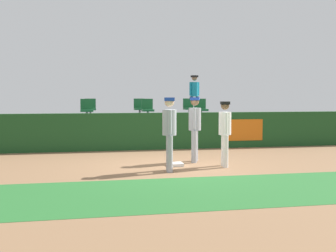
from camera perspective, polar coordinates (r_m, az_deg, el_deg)
The scene contains 15 objects.
ground_plane at distance 11.05m, azimuth 0.86°, elevation -5.58°, with size 60.00×60.00×0.00m, color #846042.
grass_foreground_strip at distance 8.26m, azimuth 5.17°, elevation -8.87°, with size 18.00×2.80×0.01m, color #26662B.
first_base at distance 11.15m, azimuth 1.00°, elevation -5.29°, with size 0.40×0.40×0.08m, color white.
player_fielder_home at distance 11.05m, azimuth 7.83°, elevation -0.42°, with size 0.40×0.53×1.72m.
player_runner_visitor at distance 11.74m, azimuth 3.69°, elevation 0.19°, with size 0.45×0.48×1.83m.
player_coach_visitor at distance 10.23m, azimuth 0.19°, elevation -0.37°, with size 0.40×0.51×1.83m.
field_wall at distance 14.53m, azimuth -2.08°, elevation -0.71°, with size 18.00×0.26×1.29m.
bleacher_platform at distance 17.08m, azimuth -3.50°, elevation -0.61°, with size 18.00×4.80×0.93m, color #59595E.
seat_back_right at distance 18.09m, azimuth 2.88°, elevation 2.62°, with size 0.46×0.44×0.84m.
seat_back_left at distance 17.55m, azimuth -10.61°, elevation 2.52°, with size 0.45×0.44×0.84m.
seat_front_left at distance 15.75m, azimuth -11.08°, elevation 2.34°, with size 0.47×0.44×0.84m.
seat_back_center at distance 17.69m, azimuth -3.93°, elevation 2.59°, with size 0.46×0.44×0.84m.
seat_front_center at distance 15.91m, azimuth -2.84°, elevation 2.43°, with size 0.44×0.44×0.84m.
seat_front_right at distance 16.36m, azimuth 4.51°, elevation 2.47°, with size 0.47×0.44×0.84m.
spectator_hooded at distance 18.96m, azimuth 3.64°, elevation 4.56°, with size 0.50×0.46×1.88m.
Camera 1 is at (-2.28, -10.65, 1.85)m, focal length 44.42 mm.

